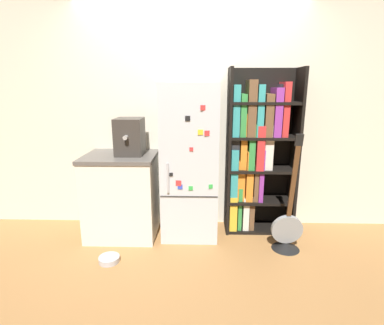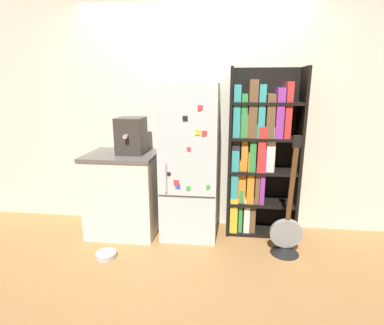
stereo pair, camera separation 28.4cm
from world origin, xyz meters
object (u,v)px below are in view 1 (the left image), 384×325
(refrigerator, at_px, (190,162))
(guitar, at_px, (287,233))
(espresso_machine, at_px, (130,137))
(pet_bowl, at_px, (109,259))
(bookshelf, at_px, (255,151))

(refrigerator, distance_m, guitar, 1.24)
(espresso_machine, bearing_deg, pet_bowl, -100.79)
(pet_bowl, bearing_deg, guitar, 9.10)
(refrigerator, relative_size, pet_bowl, 8.36)
(espresso_machine, relative_size, pet_bowl, 1.95)
(guitar, bearing_deg, espresso_machine, 168.88)
(bookshelf, xyz_separation_m, guitar, (0.28, -0.47, -0.76))
(bookshelf, distance_m, pet_bowl, 1.88)
(bookshelf, height_order, espresso_machine, bookshelf)
(refrigerator, bearing_deg, pet_bowl, -140.37)
(bookshelf, xyz_separation_m, espresso_machine, (-1.35, -0.15, 0.18))
(refrigerator, relative_size, bookshelf, 0.91)
(bookshelf, bearing_deg, espresso_machine, -173.69)
(espresso_machine, height_order, guitar, espresso_machine)
(espresso_machine, xyz_separation_m, guitar, (1.63, -0.32, -0.93))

